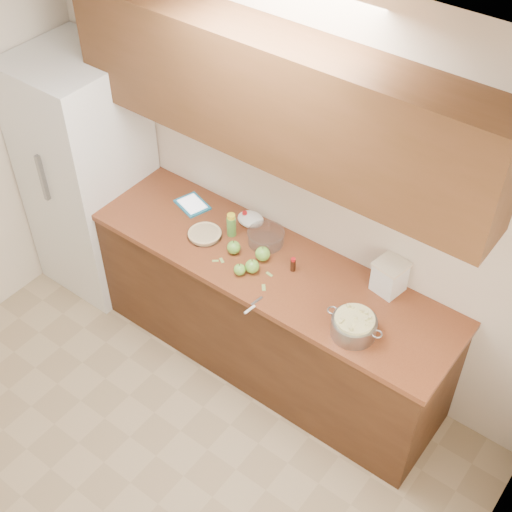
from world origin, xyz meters
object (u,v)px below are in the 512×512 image
Objects in this scene: pie at (205,234)px; tablet at (192,205)px; flour_canister at (390,276)px; colander at (354,326)px.

pie is 0.32m from tablet.
pie is at bearing -165.80° from flour_canister.
colander is 1.34× the size of tablet.
tablet is (-1.42, 0.30, -0.05)m from colander.
pie is at bearing 174.08° from colander.
flour_canister is at bearing 14.20° from pie.
colander is 0.41m from flour_canister.
tablet is at bearing -175.70° from flour_canister.
tablet is at bearing 144.99° from pie.
colander is at bearing 5.33° from tablet.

